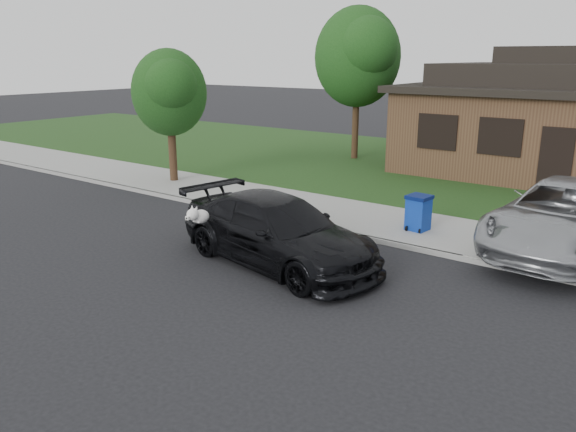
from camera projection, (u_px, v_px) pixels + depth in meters
The scene contains 9 objects.
ground at pixel (233, 270), 12.04m from camera, with size 120.00×120.00×0.00m, color black.
sidewalk at pixel (351, 216), 15.89m from camera, with size 60.00×3.00×0.12m, color gray.
curb at pixel (322, 229), 14.73m from camera, with size 60.00×0.12×0.12m, color gray.
lawn at pixel (454, 171), 22.09m from camera, with size 60.00×13.00×0.13m, color #193814.
sedan at pixel (278, 231), 12.27m from camera, with size 5.40×2.97×1.48m.
minivan at pixel (566, 217), 12.71m from camera, with size 2.60×5.63×1.56m, color #A1A4A8.
recycling_bin at pixel (418, 212), 14.35m from camera, with size 0.61×0.62×0.91m.
tree_0 at pixel (360, 55), 23.25m from camera, with size 3.78×3.60×6.34m.
tree_2 at pixel (170, 91), 19.31m from camera, with size 2.73×2.60×4.59m.
Camera 1 is at (7.62, -8.37, 4.42)m, focal length 35.00 mm.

